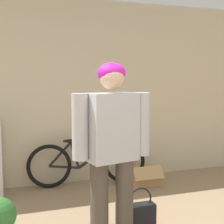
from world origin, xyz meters
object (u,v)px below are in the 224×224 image
object	(u,v)px
cardboard_box	(143,176)
handbag	(140,216)
person	(112,143)
bicycle	(88,162)

from	to	relation	value
cardboard_box	handbag	bearing A→B (deg)	-114.98
person	cardboard_box	xyz separation A→B (m)	(0.94, 1.44, -0.83)
handbag	person	bearing A→B (deg)	-153.95
person	cardboard_box	size ratio (longest dim) A/B	3.58
bicycle	handbag	world-z (taller)	bicycle
handbag	bicycle	bearing A→B (deg)	96.89
bicycle	person	bearing A→B (deg)	-90.28
person	bicycle	world-z (taller)	person
person	cardboard_box	world-z (taller)	person
person	bicycle	size ratio (longest dim) A/B	0.98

